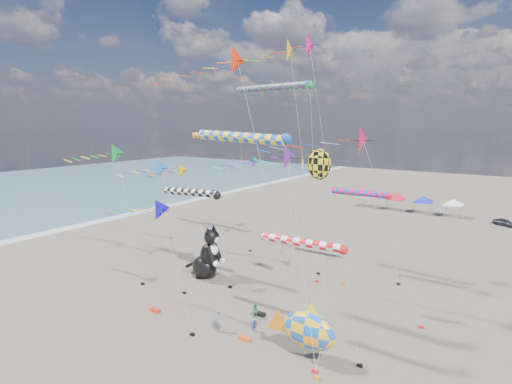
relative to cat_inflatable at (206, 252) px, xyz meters
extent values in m
plane|color=brown|center=(8.18, -14.02, -2.91)|extent=(260.00, 260.00, 0.00)
cone|color=#65198B|center=(15.00, -9.14, 11.25)|extent=(1.72, 1.84, 1.89)
cylinder|color=#B2B2B2|center=(16.22, -9.14, 4.17)|extent=(2.47, 0.02, 14.16)
cube|color=black|center=(17.45, -9.14, -2.81)|extent=(0.36, 0.24, 0.20)
cone|color=#C60F39|center=(17.54, 1.62, 12.12)|extent=(2.32, 2.49, 2.56)
cylinder|color=#B2B2B2|center=(19.53, 1.62, 4.61)|extent=(4.00, 0.02, 15.04)
cube|color=black|center=(21.52, 1.62, -2.81)|extent=(0.36, 0.24, 0.20)
cone|color=#D10F6F|center=(9.35, 6.75, 21.45)|extent=(2.58, 2.76, 2.84)
cylinder|color=#B2B2B2|center=(11.07, 6.75, 9.27)|extent=(3.46, 0.02, 24.36)
cube|color=black|center=(12.79, 6.75, -2.81)|extent=(0.36, 0.24, 0.20)
cone|color=#1105D2|center=(3.53, -9.71, 6.45)|extent=(1.82, 1.95, 2.01)
cylinder|color=#B2B2B2|center=(5.27, -9.71, 1.77)|extent=(3.51, 0.02, 9.37)
cube|color=black|center=(7.02, -9.71, -2.81)|extent=(0.36, 0.24, 0.20)
cone|color=red|center=(10.23, -5.11, 18.08)|extent=(1.99, 2.13, 2.19)
cylinder|color=#B2B2B2|center=(12.21, -5.11, 7.59)|extent=(3.99, 0.02, 20.99)
cube|color=black|center=(14.20, -5.11, -2.81)|extent=(0.36, 0.24, 0.20)
cone|color=#FFA901|center=(-4.55, 3.75, 8.06)|extent=(1.72, 1.84, 1.89)
cylinder|color=#B2B2B2|center=(-3.44, 3.75, 2.57)|extent=(2.23, 0.02, 10.97)
cube|color=black|center=(-2.34, 3.75, -2.81)|extent=(0.36, 0.24, 0.20)
cone|color=orange|center=(7.60, 5.55, 20.41)|extent=(2.23, 2.39, 2.46)
cylinder|color=#B2B2B2|center=(8.93, 5.55, 8.75)|extent=(2.70, 0.02, 23.32)
cube|color=black|center=(10.27, 5.55, -2.81)|extent=(0.36, 0.24, 0.20)
cone|color=#1989DB|center=(-1.49, 12.04, 8.56)|extent=(1.68, 1.80, 1.86)
cylinder|color=#B2B2B2|center=(0.29, 12.04, 2.83)|extent=(3.58, 0.02, 11.48)
cube|color=black|center=(2.07, 12.04, -2.81)|extent=(0.36, 0.24, 0.20)
cone|color=#128C33|center=(-7.55, -5.20, 10.36)|extent=(2.13, 2.28, 2.35)
cylinder|color=#B2B2B2|center=(-5.87, -5.20, 3.73)|extent=(3.39, 0.02, 13.28)
cube|color=black|center=(-4.19, -5.20, -2.81)|extent=(0.36, 0.24, 0.20)
cone|color=blue|center=(-1.25, -4.41, 9.13)|extent=(1.89, 2.02, 2.08)
cylinder|color=#B2B2B2|center=(-0.16, -4.41, 3.11)|extent=(2.21, 0.02, 12.04)
cube|color=black|center=(0.94, -4.41, -2.81)|extent=(0.36, 0.24, 0.20)
cylinder|color=#E20F47|center=(13.03, 9.63, 6.24)|extent=(6.07, 0.68, 0.68)
sphere|color=#E20F47|center=(16.06, 9.63, 6.24)|extent=(0.72, 0.72, 0.72)
cylinder|color=#B2B2B2|center=(16.81, 9.63, 1.67)|extent=(1.52, 0.02, 9.15)
cube|color=black|center=(17.56, 9.63, -2.81)|extent=(0.36, 0.24, 0.20)
cylinder|color=#178337|center=(3.21, 7.61, 17.35)|extent=(9.53, 0.87, 0.87)
sphere|color=#178337|center=(7.97, 7.61, 17.35)|extent=(0.91, 0.91, 0.91)
cylinder|color=#B2B2B2|center=(8.72, 7.61, 7.22)|extent=(1.52, 0.02, 20.26)
cube|color=black|center=(9.47, 7.61, -2.81)|extent=(0.36, 0.24, 0.20)
cylinder|color=red|center=(14.58, -6.25, 5.10)|extent=(6.36, 0.62, 0.62)
sphere|color=red|center=(17.76, -6.25, 5.10)|extent=(0.65, 0.65, 0.65)
cylinder|color=#B2B2B2|center=(18.51, -6.25, 1.10)|extent=(1.52, 0.02, 8.01)
cube|color=black|center=(19.26, -6.25, -2.81)|extent=(0.36, 0.24, 0.20)
cylinder|color=black|center=(-1.43, -0.77, 6.40)|extent=(7.33, 0.79, 0.79)
sphere|color=black|center=(2.23, -0.77, 6.40)|extent=(0.83, 0.83, 0.83)
cylinder|color=#B2B2B2|center=(2.98, -0.77, 1.75)|extent=(1.52, 0.02, 9.31)
cube|color=black|center=(3.73, -0.77, -2.81)|extent=(0.36, 0.24, 0.20)
cylinder|color=blue|center=(8.12, -4.69, 12.34)|extent=(8.40, 0.83, 0.83)
sphere|color=blue|center=(12.32, -4.69, 12.34)|extent=(0.87, 0.87, 0.87)
cylinder|color=#B2B2B2|center=(13.07, -4.69, 4.72)|extent=(1.52, 0.02, 15.25)
cube|color=black|center=(13.82, -4.69, -2.81)|extent=(0.36, 0.24, 0.20)
cylinder|color=#F64114|center=(-6.86, 9.89, 11.75)|extent=(8.11, 0.71, 0.71)
sphere|color=#F64114|center=(-2.81, 9.89, 11.75)|extent=(0.75, 0.75, 0.75)
cylinder|color=#B2B2B2|center=(-2.06, 9.89, 4.42)|extent=(1.52, 0.02, 14.66)
cube|color=black|center=(-1.31, 9.89, -2.81)|extent=(0.36, 0.24, 0.20)
ellipsoid|color=yellow|center=(12.90, -0.14, 10.06)|extent=(2.20, 0.40, 2.64)
cone|color=yellow|center=(11.40, -0.14, 10.06)|extent=(0.12, 1.80, 1.80)
cylinder|color=#B2B2B2|center=(13.90, -1.14, 3.58)|extent=(2.03, 2.03, 12.97)
cube|color=black|center=(14.90, -2.14, -2.81)|extent=(0.36, 0.24, 0.20)
ellipsoid|color=blue|center=(16.01, -7.58, -0.64)|extent=(4.18, 2.13, 2.67)
cone|color=orange|center=(13.69, -7.58, -0.64)|extent=(1.95, 0.37, 1.96)
cone|color=yellow|center=(16.19, -7.58, 0.70)|extent=(1.42, 0.28, 1.42)
cylinder|color=#B2B2B2|center=(17.04, -8.08, -1.99)|extent=(0.11, 1.04, 1.85)
cube|color=red|center=(17.01, -8.58, -2.81)|extent=(0.36, 0.24, 0.20)
imported|color=slate|center=(8.32, -8.13, -1.98)|extent=(0.73, 0.54, 1.85)
imported|color=#218341|center=(9.49, -4.58, -2.29)|extent=(0.66, 0.55, 1.23)
imported|color=#213FB8|center=(10.67, -6.46, -2.41)|extent=(0.54, 0.62, 1.00)
cube|color=#FD4A15|center=(10.81, -7.94, -2.76)|extent=(0.90, 0.44, 0.30)
cube|color=black|center=(9.57, -3.97, -2.76)|extent=(0.90, 0.44, 0.30)
cube|color=red|center=(1.53, -8.60, -2.76)|extent=(0.90, 0.44, 0.30)
cube|color=silver|center=(2.18, 45.98, -0.66)|extent=(3.00, 3.00, 0.15)
pyramid|color=silver|center=(2.18, 45.98, 0.39)|extent=(4.20, 4.20, 1.00)
cylinder|color=#999999|center=(0.88, 44.68, -1.81)|extent=(0.08, 0.08, 2.20)
cylinder|color=#999999|center=(3.48, 44.68, -1.81)|extent=(0.08, 0.08, 2.20)
cylinder|color=#999999|center=(0.88, 47.28, -1.81)|extent=(0.08, 0.08, 2.20)
cylinder|color=#999999|center=(3.48, 47.28, -1.81)|extent=(0.08, 0.08, 2.20)
cube|color=red|center=(7.18, 45.98, -0.66)|extent=(3.00, 3.00, 0.15)
pyramid|color=red|center=(7.18, 45.98, 0.39)|extent=(4.20, 4.20, 1.00)
cylinder|color=#999999|center=(5.88, 44.68, -1.81)|extent=(0.08, 0.08, 2.20)
cylinder|color=#999999|center=(8.48, 44.68, -1.81)|extent=(0.08, 0.08, 2.20)
cylinder|color=#999999|center=(5.88, 47.28, -1.81)|extent=(0.08, 0.08, 2.20)
cylinder|color=#999999|center=(8.48, 47.28, -1.81)|extent=(0.08, 0.08, 2.20)
cube|color=#1521D9|center=(12.18, 45.98, -0.66)|extent=(3.00, 3.00, 0.15)
pyramid|color=#1521D9|center=(12.18, 45.98, 0.39)|extent=(4.20, 4.20, 1.00)
cylinder|color=#999999|center=(10.88, 44.68, -1.81)|extent=(0.08, 0.08, 2.20)
cylinder|color=#999999|center=(13.48, 44.68, -1.81)|extent=(0.08, 0.08, 2.20)
cylinder|color=#999999|center=(10.88, 47.28, -1.81)|extent=(0.08, 0.08, 2.20)
cylinder|color=#999999|center=(13.48, 47.28, -1.81)|extent=(0.08, 0.08, 2.20)
cube|color=white|center=(17.18, 45.98, -0.66)|extent=(3.00, 3.00, 0.15)
pyramid|color=white|center=(17.18, 45.98, 0.39)|extent=(4.20, 4.20, 1.00)
cylinder|color=#999999|center=(15.88, 44.68, -1.81)|extent=(0.08, 0.08, 2.20)
cylinder|color=#999999|center=(18.48, 44.68, -1.81)|extent=(0.08, 0.08, 2.20)
cylinder|color=#999999|center=(15.88, 47.28, -1.81)|extent=(0.08, 0.08, 2.20)
cylinder|color=#999999|center=(18.48, 47.28, -1.81)|extent=(0.08, 0.08, 2.20)
imported|color=#26262D|center=(25.13, 43.98, -2.30)|extent=(3.80, 2.91, 1.21)
camera|label=1|loc=(27.41, -30.65, 13.38)|focal=28.00mm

